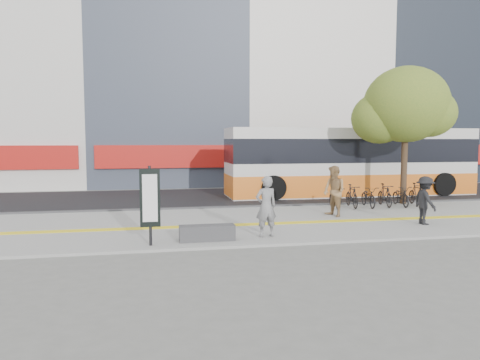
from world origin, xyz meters
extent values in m
plane|color=#61605C|center=(0.00, 0.00, 0.00)|extent=(120.00, 120.00, 0.00)
cube|color=slate|center=(0.00, 1.50, 0.04)|extent=(40.00, 7.00, 0.08)
cube|color=yellow|center=(0.00, 1.00, 0.09)|extent=(40.00, 0.45, 0.01)
cube|color=black|center=(0.00, 9.00, 0.03)|extent=(40.00, 8.00, 0.06)
cube|color=#393A3C|center=(0.00, 5.00, 0.07)|extent=(40.00, 0.25, 0.14)
cube|color=#B51812|center=(2.00, 14.05, 2.00)|extent=(19.00, 0.50, 1.40)
cube|color=beige|center=(20.00, 20.00, 13.00)|extent=(16.00, 12.00, 26.00)
cube|color=#393A3C|center=(-2.60, -1.20, 0.30)|extent=(1.60, 0.45, 0.45)
cylinder|color=black|center=(-4.20, -1.50, 1.18)|extent=(0.08, 0.08, 2.20)
cube|color=black|center=(-4.20, -1.50, 1.40)|extent=(0.55, 0.08, 1.60)
cube|color=white|center=(-4.20, -1.55, 1.40)|extent=(0.40, 0.02, 1.30)
cylinder|color=#322017|center=(7.20, 4.70, 1.68)|extent=(0.28, 0.28, 3.20)
ellipsoid|color=#4E6E24|center=(7.20, 4.70, 4.60)|extent=(3.80, 3.80, 3.42)
ellipsoid|color=#4E6E24|center=(6.20, 5.20, 4.00)|extent=(2.60, 2.60, 2.34)
ellipsoid|color=#4E6E24|center=(8.10, 4.30, 4.20)|extent=(2.40, 2.40, 2.16)
ellipsoid|color=#4E6E24|center=(7.50, 5.50, 5.40)|extent=(2.20, 2.20, 1.98)
cube|color=beige|center=(6.36, 8.50, 1.84)|extent=(13.33, 2.78, 3.56)
cube|color=orange|center=(6.36, 8.50, 0.67)|extent=(13.36, 2.80, 1.11)
cube|color=black|center=(6.36, 8.50, 2.45)|extent=(13.36, 2.80, 1.22)
cylinder|color=black|center=(1.69, 7.11, 0.67)|extent=(1.22, 0.39, 1.22)
cylinder|color=black|center=(1.69, 9.89, 0.67)|extent=(1.22, 0.39, 1.22)
cylinder|color=black|center=(11.02, 7.11, 0.67)|extent=(1.22, 0.39, 1.22)
cylinder|color=black|center=(11.02, 9.89, 0.67)|extent=(1.22, 0.39, 1.22)
imported|color=black|center=(3.55, 4.00, 0.53)|extent=(0.84, 1.77, 0.90)
imported|color=black|center=(4.33, 4.00, 0.58)|extent=(0.70, 1.71, 0.99)
imported|color=black|center=(5.11, 4.00, 0.53)|extent=(0.84, 1.77, 0.90)
imported|color=black|center=(5.89, 4.00, 0.58)|extent=(0.70, 1.71, 0.99)
imported|color=black|center=(6.66, 4.00, 0.53)|extent=(0.84, 1.77, 0.90)
imported|color=black|center=(7.44, 4.00, 0.58)|extent=(0.70, 1.71, 0.99)
imported|color=black|center=(-0.80, -1.01, 0.99)|extent=(0.73, 0.54, 1.83)
imported|color=#96734B|center=(2.66, 2.01, 1.05)|extent=(0.97, 1.11, 1.93)
imported|color=black|center=(5.08, -0.13, 0.91)|extent=(0.63, 1.08, 1.66)
camera|label=1|loc=(-4.12, -13.79, 2.94)|focal=33.30mm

